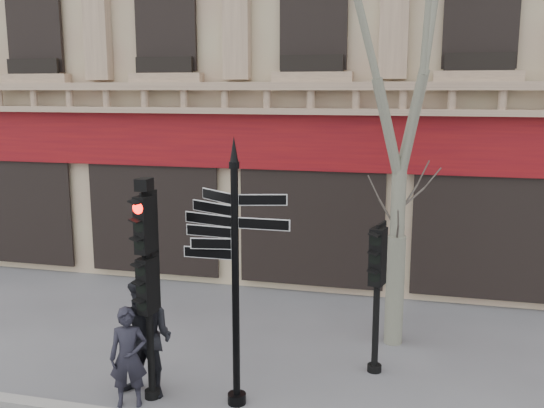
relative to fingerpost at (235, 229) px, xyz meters
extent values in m
plane|color=#57575C|center=(0.15, 0.49, -2.77)|extent=(80.00, 80.00, 0.00)
cube|color=#5D0912|center=(0.15, 5.37, 0.83)|extent=(28.00, 0.25, 1.30)
cube|color=#896F59|center=(0.15, 5.14, 1.80)|extent=(28.00, 0.35, 0.74)
cylinder|color=black|center=(0.00, 0.00, -0.94)|extent=(0.11, 0.11, 3.66)
cylinder|color=black|center=(0.00, 0.00, -2.69)|extent=(0.28, 0.28, 0.16)
cone|color=black|center=(0.00, 0.00, 1.17)|extent=(0.12, 0.12, 0.37)
cylinder|color=black|center=(-1.35, -0.15, -1.17)|extent=(0.11, 0.11, 3.21)
cylinder|color=black|center=(-1.35, -0.15, -2.71)|extent=(0.24, 0.24, 0.13)
cube|color=black|center=(-1.35, -0.15, -0.92)|extent=(0.43, 0.34, 0.87)
cube|color=black|center=(-1.35, -0.15, 0.03)|extent=(0.43, 0.34, 0.87)
sphere|color=#FF0C05|center=(-1.35, -0.15, 0.26)|extent=(0.18, 0.18, 0.18)
cube|color=black|center=(-1.35, -0.15, 0.63)|extent=(0.25, 0.29, 0.18)
cylinder|color=black|center=(1.97, 1.61, -1.50)|extent=(0.12, 0.12, 2.54)
cylinder|color=black|center=(1.97, 1.61, -2.70)|extent=(0.26, 0.26, 0.14)
cube|color=black|center=(1.97, 1.61, -0.71)|extent=(0.49, 0.40, 0.97)
cylinder|color=gray|center=(2.22, 2.92, -1.72)|extent=(0.34, 0.34, 2.10)
cylinder|color=gray|center=(2.22, 2.92, -0.09)|extent=(0.27, 0.27, 1.34)
imported|color=black|center=(-1.58, -0.44, -1.99)|extent=(0.66, 0.55, 1.56)
imported|color=black|center=(-1.45, -0.11, -1.81)|extent=(0.99, 0.80, 1.92)
camera|label=1|loc=(2.63, -8.24, 2.00)|focal=40.00mm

